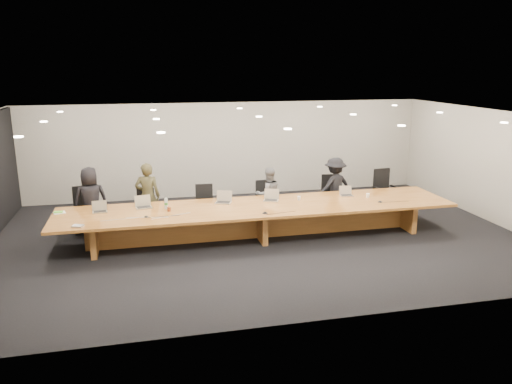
# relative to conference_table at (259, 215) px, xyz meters

# --- Properties ---
(ground) EXTENTS (12.00, 12.00, 0.00)m
(ground) POSITION_rel_conference_table_xyz_m (0.00, 0.00, -0.52)
(ground) COLOR black
(ground) RESTS_ON ground
(back_wall) EXTENTS (12.00, 0.02, 2.80)m
(back_wall) POSITION_rel_conference_table_xyz_m (0.00, 4.00, 0.88)
(back_wall) COLOR beige
(back_wall) RESTS_ON ground
(conference_table) EXTENTS (9.00, 1.80, 0.75)m
(conference_table) POSITION_rel_conference_table_xyz_m (0.00, 0.00, 0.00)
(conference_table) COLOR brown
(conference_table) RESTS_ON ground
(chair_far_left) EXTENTS (0.68, 0.68, 1.09)m
(chair_far_left) POSITION_rel_conference_table_xyz_m (-3.92, 1.35, 0.03)
(chair_far_left) COLOR black
(chair_far_left) RESTS_ON ground
(chair_left) EXTENTS (0.62, 0.62, 1.00)m
(chair_left) POSITION_rel_conference_table_xyz_m (-2.56, 1.22, -0.02)
(chair_left) COLOR black
(chair_left) RESTS_ON ground
(chair_mid_left) EXTENTS (0.55, 0.55, 1.02)m
(chair_mid_left) POSITION_rel_conference_table_xyz_m (-1.09, 1.19, -0.01)
(chair_mid_left) COLOR black
(chair_mid_left) RESTS_ON ground
(chair_mid_right) EXTENTS (0.56, 0.56, 1.01)m
(chair_mid_right) POSITION_rel_conference_table_xyz_m (0.50, 1.32, -0.01)
(chair_mid_right) COLOR black
(chair_mid_right) RESTS_ON ground
(chair_right) EXTENTS (0.62, 0.62, 1.07)m
(chair_right) POSITION_rel_conference_table_xyz_m (2.27, 1.33, 0.02)
(chair_right) COLOR black
(chair_right) RESTS_ON ground
(chair_far_right) EXTENTS (0.66, 0.66, 1.15)m
(chair_far_right) POSITION_rel_conference_table_xyz_m (3.85, 1.34, 0.06)
(chair_far_right) COLOR black
(chair_far_right) RESTS_ON ground
(person_a) EXTENTS (0.87, 0.66, 1.58)m
(person_a) POSITION_rel_conference_table_xyz_m (-3.76, 1.19, 0.27)
(person_a) COLOR black
(person_a) RESTS_ON ground
(person_b) EXTENTS (0.64, 0.47, 1.63)m
(person_b) POSITION_rel_conference_table_xyz_m (-2.46, 1.19, 0.29)
(person_b) COLOR #312F1B
(person_b) RESTS_ON ground
(person_c) EXTENTS (0.72, 0.59, 1.38)m
(person_c) POSITION_rel_conference_table_xyz_m (0.52, 1.17, 0.17)
(person_c) COLOR slate
(person_c) RESTS_ON ground
(person_d) EXTENTS (1.11, 0.81, 1.54)m
(person_d) POSITION_rel_conference_table_xyz_m (2.34, 1.28, 0.25)
(person_d) COLOR black
(person_d) RESTS_ON ground
(laptop_a) EXTENTS (0.33, 0.25, 0.24)m
(laptop_a) POSITION_rel_conference_table_xyz_m (-3.50, 0.28, 0.35)
(laptop_a) COLOR tan
(laptop_a) RESTS_ON conference_table
(laptop_b) EXTENTS (0.39, 0.31, 0.28)m
(laptop_b) POSITION_rel_conference_table_xyz_m (-2.56, 0.41, 0.37)
(laptop_b) COLOR #B7AB8C
(laptop_b) RESTS_ON conference_table
(laptop_c) EXTENTS (0.43, 0.38, 0.28)m
(laptop_c) POSITION_rel_conference_table_xyz_m (-0.76, 0.41, 0.37)
(laptop_c) COLOR #C8B498
(laptop_c) RESTS_ON conference_table
(laptop_d) EXTENTS (0.42, 0.36, 0.27)m
(laptop_d) POSITION_rel_conference_table_xyz_m (0.38, 0.35, 0.37)
(laptop_d) COLOR #BDAC90
(laptop_d) RESTS_ON conference_table
(laptop_e) EXTENTS (0.32, 0.25, 0.24)m
(laptop_e) POSITION_rel_conference_table_xyz_m (2.30, 0.39, 0.35)
(laptop_e) COLOR #C8B399
(laptop_e) RESTS_ON conference_table
(water_bottle) EXTENTS (0.09, 0.09, 0.24)m
(water_bottle) POSITION_rel_conference_table_xyz_m (-2.07, 0.23, 0.35)
(water_bottle) COLOR #ADBEBB
(water_bottle) RESTS_ON conference_table
(amber_mug) EXTENTS (0.09, 0.09, 0.10)m
(amber_mug) POSITION_rel_conference_table_xyz_m (-2.02, 0.01, 0.28)
(amber_mug) COLOR maroon
(amber_mug) RESTS_ON conference_table
(paper_cup_near) EXTENTS (0.09, 0.09, 0.09)m
(paper_cup_near) POSITION_rel_conference_table_xyz_m (1.04, 0.27, 0.28)
(paper_cup_near) COLOR silver
(paper_cup_near) RESTS_ON conference_table
(paper_cup_far) EXTENTS (0.10, 0.10, 0.10)m
(paper_cup_far) POSITION_rel_conference_table_xyz_m (2.74, 0.14, 0.28)
(paper_cup_far) COLOR white
(paper_cup_far) RESTS_ON conference_table
(notepad) EXTENTS (0.29, 0.25, 0.01)m
(notepad) POSITION_rel_conference_table_xyz_m (-4.35, 0.41, 0.24)
(notepad) COLOR white
(notepad) RESTS_ON conference_table
(lime_gadget) EXTENTS (0.18, 0.11, 0.03)m
(lime_gadget) POSITION_rel_conference_table_xyz_m (-4.36, 0.40, 0.26)
(lime_gadget) COLOR #67D137
(lime_gadget) RESTS_ON notepad
(av_box) EXTENTS (0.25, 0.21, 0.03)m
(av_box) POSITION_rel_conference_table_xyz_m (-3.85, -0.67, 0.25)
(av_box) COLOR #B5B6BA
(av_box) RESTS_ON conference_table
(mic_left) EXTENTS (0.12, 0.12, 0.03)m
(mic_left) POSITION_rel_conference_table_xyz_m (-2.52, -0.31, 0.24)
(mic_left) COLOR black
(mic_left) RESTS_ON conference_table
(mic_center) EXTENTS (0.15, 0.15, 0.03)m
(mic_center) POSITION_rel_conference_table_xyz_m (-0.01, -0.61, 0.25)
(mic_center) COLOR black
(mic_center) RESTS_ON conference_table
(mic_right) EXTENTS (0.14, 0.14, 0.03)m
(mic_right) POSITION_rel_conference_table_xyz_m (2.83, -0.33, 0.24)
(mic_right) COLOR black
(mic_right) RESTS_ON conference_table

